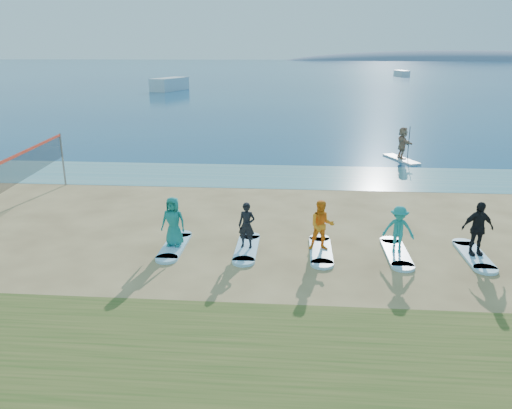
# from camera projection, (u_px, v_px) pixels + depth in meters

# --- Properties ---
(ground) EXTENTS (600.00, 600.00, 0.00)m
(ground) POSITION_uv_depth(u_px,v_px,m) (288.00, 258.00, 15.60)
(ground) COLOR tan
(ground) RESTS_ON ground
(shallow_water) EXTENTS (600.00, 600.00, 0.00)m
(shallow_water) POSITION_uv_depth(u_px,v_px,m) (292.00, 176.00, 25.59)
(shallow_water) COLOR teal
(shallow_water) RESTS_ON ground
(ocean) EXTENTS (600.00, 600.00, 0.00)m
(ocean) POSITION_uv_depth(u_px,v_px,m) (298.00, 69.00, 167.84)
(ocean) COLOR navy
(ocean) RESTS_ON ground
(island_ridge) EXTENTS (220.00, 56.00, 18.00)m
(island_ridge) POSITION_uv_depth(u_px,v_px,m) (459.00, 60.00, 293.69)
(island_ridge) COLOR slate
(island_ridge) RESTS_ON ground
(volleyball_net) EXTENTS (1.07, 9.04, 2.50)m
(volleyball_net) POSITION_uv_depth(u_px,v_px,m) (21.00, 168.00, 19.12)
(volleyball_net) COLOR gray
(volleyball_net) RESTS_ON ground
(paddleboard) EXTENTS (1.74, 3.05, 0.12)m
(paddleboard) POSITION_uv_depth(u_px,v_px,m) (401.00, 159.00, 29.27)
(paddleboard) COLOR silver
(paddleboard) RESTS_ON ground
(paddleboarder) EXTENTS (0.84, 1.77, 1.84)m
(paddleboarder) POSITION_uv_depth(u_px,v_px,m) (403.00, 143.00, 28.98)
(paddleboarder) COLOR tan
(paddleboarder) RESTS_ON paddleboard
(boat_offshore_a) EXTENTS (4.87, 7.98, 1.97)m
(boat_offshore_a) POSITION_uv_depth(u_px,v_px,m) (170.00, 91.00, 78.77)
(boat_offshore_a) COLOR silver
(boat_offshore_a) RESTS_ON ground
(boat_offshore_b) EXTENTS (2.96, 5.81, 1.42)m
(boat_offshore_b) POSITION_uv_depth(u_px,v_px,m) (401.00, 76.00, 119.99)
(boat_offshore_b) COLOR silver
(boat_offshore_b) RESTS_ON ground
(surfboard_0) EXTENTS (0.70, 2.20, 0.09)m
(surfboard_0) POSITION_uv_depth(u_px,v_px,m) (175.00, 246.00, 16.41)
(surfboard_0) COLOR #A4DEFF
(surfboard_0) RESTS_ON ground
(student_0) EXTENTS (0.86, 0.62, 1.63)m
(student_0) POSITION_uv_depth(u_px,v_px,m) (173.00, 221.00, 16.15)
(student_0) COLOR #1A7E77
(student_0) RESTS_ON surfboard_0
(surfboard_1) EXTENTS (0.70, 2.20, 0.09)m
(surfboard_1) POSITION_uv_depth(u_px,v_px,m) (247.00, 248.00, 16.22)
(surfboard_1) COLOR #A4DEFF
(surfboard_1) RESTS_ON ground
(student_1) EXTENTS (0.61, 0.46, 1.50)m
(student_1) POSITION_uv_depth(u_px,v_px,m) (247.00, 225.00, 15.99)
(student_1) COLOR black
(student_1) RESTS_ON surfboard_1
(surfboard_2) EXTENTS (0.70, 2.20, 0.09)m
(surfboard_2) POSITION_uv_depth(u_px,v_px,m) (321.00, 251.00, 16.04)
(surfboard_2) COLOR #A4DEFF
(surfboard_2) RESTS_ON ground
(student_2) EXTENTS (0.83, 0.66, 1.63)m
(student_2) POSITION_uv_depth(u_px,v_px,m) (322.00, 225.00, 15.78)
(student_2) COLOR orange
(student_2) RESTS_ON surfboard_2
(surfboard_3) EXTENTS (0.70, 2.20, 0.09)m
(surfboard_3) POSITION_uv_depth(u_px,v_px,m) (396.00, 253.00, 15.85)
(surfboard_3) COLOR #A4DEFF
(surfboard_3) RESTS_ON ground
(student_3) EXTENTS (1.06, 0.72, 1.51)m
(student_3) POSITION_uv_depth(u_px,v_px,m) (398.00, 229.00, 15.62)
(student_3) COLOR teal
(student_3) RESTS_ON surfboard_3
(surfboard_4) EXTENTS (0.70, 2.20, 0.09)m
(surfboard_4) POSITION_uv_depth(u_px,v_px,m) (474.00, 255.00, 15.67)
(surfboard_4) COLOR #A4DEFF
(surfboard_4) RESTS_ON ground
(student_4) EXTENTS (1.06, 0.57, 1.72)m
(student_4) POSITION_uv_depth(u_px,v_px,m) (478.00, 228.00, 15.40)
(student_4) COLOR black
(student_4) RESTS_ON surfboard_4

